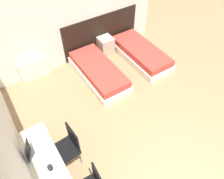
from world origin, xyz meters
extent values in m
cube|color=white|center=(0.00, 4.49, 1.35)|extent=(5.23, 0.05, 2.70)
cube|color=white|center=(-2.14, 2.23, 1.35)|extent=(0.05, 5.46, 2.70)
cube|color=black|center=(0.93, 4.45, 0.56)|extent=(2.37, 0.03, 1.12)
cube|color=silver|center=(0.22, 3.45, 0.10)|extent=(0.86, 1.94, 0.21)
cube|color=#CC3D33|center=(0.22, 3.45, 0.30)|extent=(0.78, 1.86, 0.18)
cube|color=silver|center=(1.63, 3.45, 0.10)|extent=(0.86, 1.94, 0.21)
cube|color=#CC3D33|center=(1.63, 3.45, 0.30)|extent=(0.78, 1.86, 0.18)
cube|color=beige|center=(0.93, 4.22, 0.27)|extent=(0.40, 0.39, 0.54)
cube|color=silver|center=(-1.16, 4.37, 0.28)|extent=(0.74, 0.12, 0.56)
cube|color=beige|center=(-1.86, 1.32, 0.73)|extent=(0.51, 2.02, 0.04)
cube|color=beige|center=(-1.86, 2.31, 0.36)|extent=(0.46, 0.04, 0.72)
cube|color=black|center=(-1.48, 1.75, 0.45)|extent=(0.47, 0.47, 0.05)
cube|color=black|center=(-1.27, 1.76, 0.70)|extent=(0.06, 0.40, 0.46)
cylinder|color=slate|center=(-1.65, 1.55, 0.21)|extent=(0.02, 0.02, 0.42)
cylinder|color=slate|center=(-1.68, 1.93, 0.21)|extent=(0.02, 0.02, 0.42)
cylinder|color=slate|center=(-1.27, 1.57, 0.21)|extent=(0.02, 0.02, 0.42)
cylinder|color=slate|center=(-1.30, 1.95, 0.21)|extent=(0.02, 0.02, 0.42)
cube|color=silver|center=(-1.89, 1.79, 0.76)|extent=(0.37, 0.25, 0.02)
cube|color=black|center=(-2.01, 1.80, 0.94)|extent=(0.14, 0.25, 0.34)
cylinder|color=black|center=(-1.82, 1.41, 0.80)|extent=(0.08, 0.08, 0.09)
camera|label=1|loc=(-1.78, -0.27, 4.09)|focal=35.00mm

